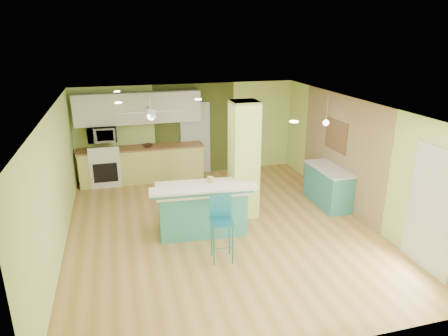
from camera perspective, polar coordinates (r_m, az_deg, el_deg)
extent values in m
cube|color=#A77B3A|center=(8.27, -0.55, -8.57)|extent=(6.00, 7.00, 0.01)
cube|color=white|center=(7.45, -0.61, 8.82)|extent=(6.00, 7.00, 0.01)
cube|color=#CDE57A|center=(11.06, -5.21, 5.46)|extent=(6.00, 0.01, 2.50)
cube|color=#CDE57A|center=(4.79, 10.45, -13.82)|extent=(6.00, 0.01, 2.50)
cube|color=#CDE57A|center=(7.63, -22.98, -2.26)|extent=(0.01, 7.00, 2.50)
cube|color=#CDE57A|center=(8.97, 18.33, 1.35)|extent=(0.01, 7.00, 2.50)
cube|color=#927353|center=(9.45, 16.29, 2.42)|extent=(0.02, 3.40, 2.50)
cube|color=#455020|center=(11.08, -4.17, 5.52)|extent=(2.20, 0.02, 2.50)
cube|color=silver|center=(11.12, -4.11, 4.23)|extent=(0.82, 0.05, 2.00)
cube|color=silver|center=(7.34, 27.65, -5.48)|extent=(0.04, 1.08, 2.10)
cube|color=#C3D663|center=(8.40, 2.85, 1.14)|extent=(0.55, 0.55, 2.50)
cube|color=#D6D670|center=(10.85, -11.56, 0.48)|extent=(3.20, 0.60, 0.90)
cube|color=brown|center=(10.71, -11.72, 2.86)|extent=(3.25, 0.63, 0.04)
cube|color=white|center=(10.84, -16.56, 0.05)|extent=(0.76, 0.64, 0.90)
cube|color=black|center=(10.54, -16.56, -0.67)|extent=(0.59, 0.02, 0.50)
cube|color=white|center=(10.40, -16.85, 2.35)|extent=(0.76, 0.06, 0.18)
cube|color=silver|center=(10.60, -12.14, 8.39)|extent=(3.20, 0.34, 0.80)
imported|color=silver|center=(10.60, -17.01, 4.66)|extent=(0.70, 0.48, 0.39)
cylinder|color=silver|center=(9.25, -10.51, 9.21)|extent=(0.03, 0.03, 0.40)
cylinder|color=silver|center=(9.29, -10.43, 7.99)|extent=(0.24, 0.24, 0.10)
sphere|color=white|center=(9.31, -10.39, 7.27)|extent=(0.18, 0.18, 0.18)
cylinder|color=white|center=(9.19, 14.52, 8.16)|extent=(0.01, 0.01, 0.62)
sphere|color=white|center=(9.25, 14.36, 6.28)|extent=(0.14, 0.14, 0.14)
cube|color=brown|center=(9.52, 15.72, 4.47)|extent=(0.03, 0.90, 0.70)
cube|color=teal|center=(7.99, -3.21, -6.04)|extent=(1.73, 0.95, 0.89)
cube|color=#EFE9CE|center=(7.81, -3.27, -2.93)|extent=(1.83, 1.06, 0.05)
cube|color=teal|center=(7.41, -2.86, -3.41)|extent=(1.89, 0.27, 0.13)
cube|color=#EFE9CE|center=(7.39, -2.86, -2.99)|extent=(2.04, 0.56, 0.04)
cylinder|color=teal|center=(6.89, -1.44, -11.17)|extent=(0.02, 0.02, 0.72)
cylinder|color=teal|center=(6.93, 1.24, -10.96)|extent=(0.02, 0.02, 0.72)
cylinder|color=teal|center=(7.16, -1.78, -9.89)|extent=(0.02, 0.02, 0.72)
cylinder|color=teal|center=(7.21, 0.79, -9.71)|extent=(0.02, 0.02, 0.72)
cube|color=teal|center=(6.87, -0.30, -7.69)|extent=(0.42, 0.42, 0.03)
cube|color=teal|center=(6.93, -0.52, -5.47)|extent=(0.38, 0.07, 0.40)
cube|color=teal|center=(9.49, 14.62, -2.63)|extent=(0.55, 1.32, 0.85)
cube|color=silver|center=(9.34, 14.84, -0.09)|extent=(0.59, 1.38, 0.04)
imported|color=#352016|center=(10.68, -10.87, 3.16)|extent=(0.32, 0.32, 0.07)
cylinder|color=gold|center=(7.91, -1.97, -1.81)|extent=(0.13, 0.13, 0.16)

